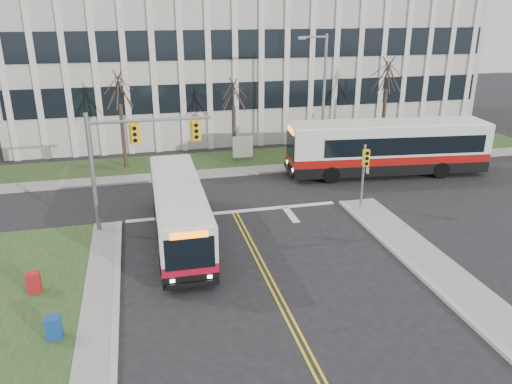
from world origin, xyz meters
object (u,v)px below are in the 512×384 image
at_px(bus_cross, 387,149).
at_px(newspaper_box_blue, 54,329).
at_px(streetlight, 322,93).
at_px(directory_sign, 243,147).
at_px(newspaper_box_red, 34,284).
at_px(bus_main, 179,212).

height_order(bus_cross, newspaper_box_blue, bus_cross).
bearing_deg(newspaper_box_blue, streetlight, 48.51).
bearing_deg(directory_sign, bus_cross, -29.07).
distance_m(bus_cross, newspaper_box_red, 23.74).
height_order(streetlight, directory_sign, streetlight).
height_order(directory_sign, bus_cross, bus_cross).
relative_size(streetlight, bus_main, 0.87).
height_order(directory_sign, newspaper_box_red, directory_sign).
bearing_deg(newspaper_box_blue, bus_cross, 36.43).
height_order(streetlight, bus_cross, streetlight).
distance_m(bus_main, newspaper_box_red, 7.36).
xyz_separation_m(directory_sign, newspaper_box_red, (-12.00, -15.91, -0.70)).
xyz_separation_m(directory_sign, bus_cross, (9.06, -5.03, 0.63)).
bearing_deg(bus_cross, newspaper_box_blue, -48.43).
distance_m(streetlight, bus_cross, 6.16).
xyz_separation_m(streetlight, directory_sign, (-5.53, 1.30, -4.02)).
relative_size(directory_sign, newspaper_box_blue, 2.11).
bearing_deg(newspaper_box_blue, newspaper_box_red, 110.10).
xyz_separation_m(bus_cross, newspaper_box_blue, (-19.87, -14.26, -1.33)).
distance_m(directory_sign, newspaper_box_red, 19.94).
relative_size(bus_cross, newspaper_box_red, 14.22).
bearing_deg(bus_cross, streetlight, -130.76).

